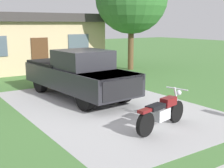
% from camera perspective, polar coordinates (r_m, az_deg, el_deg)
% --- Properties ---
extents(ground_plane, '(80.00, 80.00, 0.00)m').
position_cam_1_polar(ground_plane, '(10.59, -0.91, -4.30)').
color(ground_plane, '#4A7B3C').
extents(driveway_pad, '(5.68, 8.74, 0.01)m').
position_cam_1_polar(driveway_pad, '(10.59, -0.91, -4.28)').
color(driveway_pad, '#AEAEAE').
rests_on(driveway_pad, ground).
extents(motorcycle, '(2.17, 0.88, 1.09)m').
position_cam_1_polar(motorcycle, '(8.39, 9.62, -5.38)').
color(motorcycle, black).
rests_on(motorcycle, ground).
extents(pickup_truck, '(2.43, 5.76, 1.90)m').
position_cam_1_polar(pickup_truck, '(11.89, -6.75, 2.08)').
color(pickup_truck, black).
rests_on(pickup_truck, ground).
extents(neighbor_house, '(9.60, 5.60, 3.50)m').
position_cam_1_polar(neighbor_house, '(20.08, -16.29, 7.93)').
color(neighbor_house, tan).
rests_on(neighbor_house, ground).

